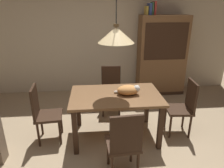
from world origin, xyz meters
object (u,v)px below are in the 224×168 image
object	(u,v)px
book_yellow_short	(146,10)
book_red_tall	(154,8)
dining_table	(116,100)
chair_right_side	(184,105)
chair_far_back	(111,88)
pendant_lamp	(116,35)
hutch_bookcase	(161,57)
chair_near_front	(124,142)
chair_left_side	(43,112)
book_blue_wide	(149,9)
book_green_slim	(152,9)
cat_sleeping	(129,90)

from	to	relation	value
book_yellow_short	book_red_tall	xyz separation A→B (m)	(0.17, 0.00, 0.05)
dining_table	chair_right_side	xyz separation A→B (m)	(1.13, -0.01, -0.14)
chair_far_back	pendant_lamp	bearing A→B (deg)	-90.38
dining_table	hutch_bookcase	bearing A→B (deg)	53.72
book_yellow_short	hutch_bookcase	bearing A→B (deg)	-0.20
book_red_tall	chair_near_front	bearing A→B (deg)	-111.26
book_red_tall	chair_left_side	bearing A→B (deg)	-140.78
dining_table	book_blue_wide	bearing A→B (deg)	62.22
book_yellow_short	book_red_tall	size ratio (longest dim) A/B	0.71
chair_far_back	chair_near_front	bearing A→B (deg)	-90.00
book_red_tall	book_yellow_short	bearing A→B (deg)	180.00
dining_table	pendant_lamp	distance (m)	1.01
hutch_bookcase	book_green_slim	xyz separation A→B (m)	(-0.31, 0.00, 1.09)
chair_right_side	book_green_slim	world-z (taller)	book_green_slim
book_green_slim	hutch_bookcase	bearing A→B (deg)	-0.28
dining_table	book_red_tall	bearing A→B (deg)	59.58
chair_near_front	book_blue_wide	bearing A→B (deg)	70.77
chair_near_front	book_green_slim	bearing A→B (deg)	69.67
dining_table	book_yellow_short	distance (m)	2.34
cat_sleeping	book_red_tall	world-z (taller)	book_red_tall
book_green_slim	book_yellow_short	bearing A→B (deg)	180.00
chair_near_front	pendant_lamp	bearing A→B (deg)	90.38
chair_near_front	hutch_bookcase	bearing A→B (deg)	64.03
book_yellow_short	book_red_tall	bearing A→B (deg)	0.00
chair_right_side	hutch_bookcase	size ratio (longest dim) A/B	0.50
dining_table	book_red_tall	distance (m)	2.44
chair_right_side	book_green_slim	bearing A→B (deg)	94.74
chair_far_back	pendant_lamp	world-z (taller)	pendant_lamp
dining_table	book_green_slim	xyz separation A→B (m)	(0.98, 1.76, 1.33)
pendant_lamp	book_green_slim	distance (m)	2.04
pendant_lamp	book_red_tall	world-z (taller)	pendant_lamp
book_blue_wide	book_red_tall	distance (m)	0.11
chair_far_back	hutch_bookcase	size ratio (longest dim) A/B	0.50
hutch_bookcase	cat_sleeping	bearing A→B (deg)	-121.53
chair_left_side	book_yellow_short	world-z (taller)	book_yellow_short
chair_near_front	book_red_tall	bearing A→B (deg)	68.74
chair_right_side	cat_sleeping	bearing A→B (deg)	-179.38
hutch_bookcase	pendant_lamp	bearing A→B (deg)	-126.28
chair_far_back	dining_table	bearing A→B (deg)	-90.38
chair_far_back	chair_left_side	size ratio (longest dim) A/B	1.00
chair_left_side	cat_sleeping	size ratio (longest dim) A/B	2.38
book_green_slim	chair_near_front	bearing A→B (deg)	-110.33
chair_left_side	book_blue_wide	world-z (taller)	book_blue_wide
hutch_bookcase	book_yellow_short	distance (m)	1.13
chair_right_side	pendant_lamp	world-z (taller)	pendant_lamp
chair_near_front	book_yellow_short	distance (m)	3.12
chair_left_side	book_blue_wide	xyz separation A→B (m)	(2.05, 1.76, 1.46)
chair_far_back	hutch_bookcase	world-z (taller)	hutch_bookcase
book_green_slim	cat_sleeping	bearing A→B (deg)	-113.77
chair_right_side	book_red_tall	size ratio (longest dim) A/B	3.32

